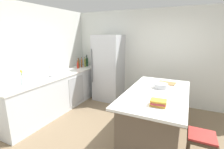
# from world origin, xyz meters

# --- Properties ---
(ground_plane) EXTENTS (7.20, 7.20, 0.00)m
(ground_plane) POSITION_xyz_m (0.00, 0.00, 0.00)
(ground_plane) COLOR #7A664C
(wall_rear) EXTENTS (6.00, 0.10, 2.60)m
(wall_rear) POSITION_xyz_m (0.00, 2.25, 1.30)
(wall_rear) COLOR silver
(wall_rear) RESTS_ON ground_plane
(wall_left) EXTENTS (0.10, 6.00, 2.60)m
(wall_left) POSITION_xyz_m (-2.45, 0.00, 1.30)
(wall_left) COLOR silver
(wall_left) RESTS_ON ground_plane
(counter_run_left) EXTENTS (0.65, 3.01, 0.93)m
(counter_run_left) POSITION_xyz_m (-2.09, 0.61, 0.47)
(counter_run_left) COLOR silver
(counter_run_left) RESTS_ON ground_plane
(kitchen_island) EXTENTS (1.03, 1.94, 0.94)m
(kitchen_island) POSITION_xyz_m (0.43, 0.42, 0.47)
(kitchen_island) COLOR brown
(kitchen_island) RESTS_ON ground_plane
(refrigerator) EXTENTS (0.78, 0.72, 1.92)m
(refrigerator) POSITION_xyz_m (-1.24, 1.86, 0.96)
(refrigerator) COLOR #B7BABF
(refrigerator) RESTS_ON ground_plane
(bar_stool) EXTENTS (0.36, 0.36, 0.63)m
(bar_stool) POSITION_xyz_m (1.15, -0.13, 0.51)
(bar_stool) COLOR #473828
(bar_stool) RESTS_ON ground_plane
(sink_faucet) EXTENTS (0.15, 0.05, 0.30)m
(sink_faucet) POSITION_xyz_m (-2.14, 0.14, 1.09)
(sink_faucet) COLOR silver
(sink_faucet) RESTS_ON counter_run_left
(flower_vase) EXTENTS (0.09, 0.09, 0.30)m
(flower_vase) POSITION_xyz_m (-2.12, -0.29, 1.02)
(flower_vase) COLOR silver
(flower_vase) RESTS_ON counter_run_left
(paper_towel_roll) EXTENTS (0.14, 0.14, 0.31)m
(paper_towel_roll) POSITION_xyz_m (-2.10, 0.46, 1.07)
(paper_towel_roll) COLOR gray
(paper_towel_roll) RESTS_ON counter_run_left
(soda_bottle) EXTENTS (0.07, 0.07, 0.30)m
(soda_bottle) POSITION_xyz_m (-2.12, 1.99, 1.05)
(soda_bottle) COLOR silver
(soda_bottle) RESTS_ON counter_run_left
(wine_bottle) EXTENTS (0.07, 0.07, 0.36)m
(wine_bottle) POSITION_xyz_m (-2.04, 1.91, 1.07)
(wine_bottle) COLOR #19381E
(wine_bottle) RESTS_ON counter_run_left
(olive_oil_bottle) EXTENTS (0.05, 0.05, 0.31)m
(olive_oil_bottle) POSITION_xyz_m (-2.05, 1.82, 1.06)
(olive_oil_bottle) COLOR olive
(olive_oil_bottle) RESTS_ON counter_run_left
(vinegar_bottle) EXTENTS (0.05, 0.05, 0.32)m
(vinegar_bottle) POSITION_xyz_m (-2.10, 1.71, 1.06)
(vinegar_bottle) COLOR #994C23
(vinegar_bottle) RESTS_ON counter_run_left
(whiskey_bottle) EXTENTS (0.08, 0.08, 0.30)m
(whiskey_bottle) POSITION_xyz_m (-2.15, 1.61, 1.05)
(whiskey_bottle) COLOR brown
(whiskey_bottle) RESTS_ON counter_run_left
(hot_sauce_bottle) EXTENTS (0.05, 0.05, 0.22)m
(hot_sauce_bottle) POSITION_xyz_m (-2.11, 1.53, 1.02)
(hot_sauce_bottle) COLOR red
(hot_sauce_bottle) RESTS_ON counter_run_left
(cookbook_stack) EXTENTS (0.23, 0.19, 0.09)m
(cookbook_stack) POSITION_xyz_m (0.56, -0.16, 0.98)
(cookbook_stack) COLOR gold
(cookbook_stack) RESTS_ON kitchen_island
(mixing_bowl) EXTENTS (0.26, 0.26, 0.09)m
(mixing_bowl) POSITION_xyz_m (0.45, 0.66, 0.98)
(mixing_bowl) COLOR #B2B5BA
(mixing_bowl) RESTS_ON kitchen_island
(cutting_board) EXTENTS (0.36, 0.26, 0.02)m
(cutting_board) POSITION_xyz_m (0.52, 1.03, 0.95)
(cutting_board) COLOR #9E7042
(cutting_board) RESTS_ON kitchen_island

